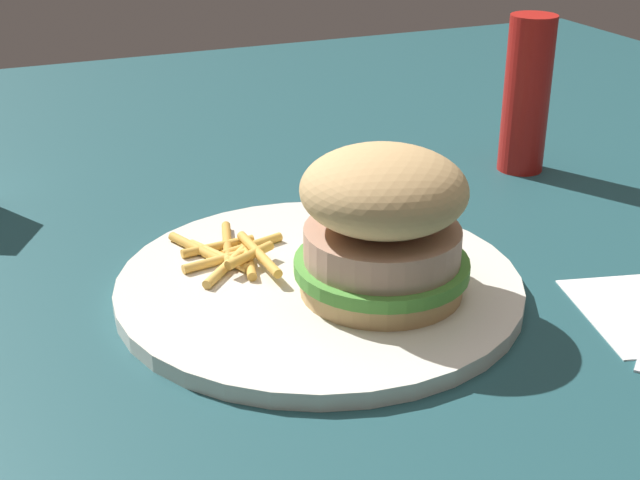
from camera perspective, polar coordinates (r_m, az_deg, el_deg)
name	(u,v)px	position (r m, az deg, el deg)	size (l,w,h in m)	color
ground_plane	(327,301)	(0.63, 0.42, -3.96)	(1.60, 1.60, 0.00)	#1E474C
plate	(320,285)	(0.64, 0.00, -2.93)	(0.29, 0.29, 0.01)	silver
sandwich	(383,223)	(0.60, 4.05, 1.11)	(0.12, 0.12, 0.10)	tan
fries_pile	(231,253)	(0.67, -5.74, -0.86)	(0.09, 0.11, 0.01)	#E5B251
ketchup_bottle	(527,95)	(0.88, 13.10, 9.06)	(0.04, 0.04, 0.15)	#B21914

